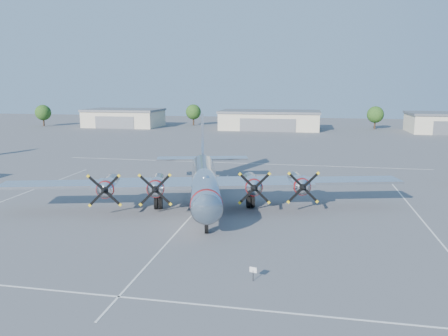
% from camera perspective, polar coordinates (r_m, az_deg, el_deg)
% --- Properties ---
extents(ground, '(260.00, 260.00, 0.00)m').
position_cam_1_polar(ground, '(48.00, -2.70, -4.55)').
color(ground, '#525254').
rests_on(ground, ground).
extents(parking_lines, '(60.00, 50.08, 0.01)m').
position_cam_1_polar(parking_lines, '(46.37, -3.21, -5.10)').
color(parking_lines, silver).
rests_on(parking_lines, ground).
extents(hangar_west, '(22.60, 14.60, 5.40)m').
position_cam_1_polar(hangar_west, '(139.09, -12.92, 6.42)').
color(hangar_west, beige).
rests_on(hangar_west, ground).
extents(hangar_center, '(28.60, 14.60, 5.40)m').
position_cam_1_polar(hangar_center, '(127.80, 6.00, 6.27)').
color(hangar_center, beige).
rests_on(hangar_center, ground).
extents(hangar_east, '(20.60, 14.60, 5.40)m').
position_cam_1_polar(hangar_east, '(132.60, 27.23, 5.30)').
color(hangar_east, beige).
rests_on(hangar_east, ground).
extents(tree_far_west, '(4.80, 4.80, 6.64)m').
position_cam_1_polar(tree_far_west, '(147.48, -22.56, 6.70)').
color(tree_far_west, '#382619').
rests_on(tree_far_west, ground).
extents(tree_west, '(4.80, 4.80, 6.64)m').
position_cam_1_polar(tree_west, '(139.94, -4.02, 7.31)').
color(tree_west, '#382619').
rests_on(tree_west, ground).
extents(tree_east, '(4.80, 4.80, 6.64)m').
position_cam_1_polar(tree_east, '(134.59, 19.16, 6.60)').
color(tree_east, '#382619').
rests_on(tree_east, ground).
extents(main_bomber_b29, '(46.57, 37.31, 9.04)m').
position_cam_1_polar(main_bomber_b29, '(47.59, -2.57, -4.68)').
color(main_bomber_b29, silver).
rests_on(main_bomber_b29, ground).
extents(info_placard, '(0.50, 0.16, 0.96)m').
position_cam_1_polar(info_placard, '(29.46, 3.83, -13.31)').
color(info_placard, black).
rests_on(info_placard, ground).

